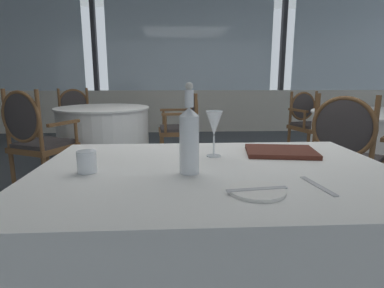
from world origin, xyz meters
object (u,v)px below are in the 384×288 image
Objects in this scene: water_bottle at (189,138)px; dining_chair_1_1 at (308,120)px; dining_chair_0_1 at (35,135)px; side_plate at (257,191)px; water_tumbler at (87,162)px; wine_glass at (214,124)px; dining_chair_0_0 at (77,117)px; dining_chair_0_2 at (184,123)px; menu_book at (281,151)px; dining_chair_1_2 at (346,149)px.

water_bottle is 3.47m from dining_chair_1_1.
water_bottle is 0.32× the size of dining_chair_0_1.
water_tumbler is (-0.57, 0.24, 0.04)m from side_plate.
wine_glass is at bearing -45.68° from dining_chair_1_1.
side_plate is at bearing -80.35° from wine_glass.
dining_chair_0_0 is (-1.46, 3.47, -0.34)m from water_bottle.
dining_chair_1_1 is (1.54, 3.19, -0.22)m from side_plate.
side_plate is at bearing -46.90° from water_bottle.
wine_glass is 0.22× the size of dining_chair_0_2.
wine_glass is at bearing -165.33° from menu_book.
dining_chair_0_2 is at bearing 107.21° from menu_book.
dining_chair_0_0 is at bearing 94.38° from dining_chair_1_2.
water_bottle is (-0.20, 0.21, 0.13)m from side_plate.
dining_chair_0_2 is (-0.13, 2.95, -0.21)m from side_plate.
dining_chair_0_1 reaches higher than water_tumbler.
dining_chair_1_2 reaches higher than side_plate.
dining_chair_0_2 is 1.00× the size of dining_chair_1_1.
dining_chair_1_1 is at bearing 29.83° from dining_chair_1_2.
water_tumbler reaches higher than menu_book.
dining_chair_0_0 is at bearing 29.95° from dining_chair_0_1.
water_bottle is 1.74m from dining_chair_1_2.
water_tumbler is at bearing 175.67° from water_bottle.
dining_chair_0_1 is at bearing 127.49° from side_plate.
dining_chair_1_1 reaches higher than side_plate.
dining_chair_0_2 is (0.43, 2.71, -0.25)m from water_tumbler.
dining_chair_1_1 is (2.11, 2.96, -0.25)m from water_tumbler.
dining_chair_1_2 is at bearing 56.09° from menu_book.
dining_chair_0_1 is at bearing 126.77° from water_bottle.
dining_chair_0_1 is at bearing -83.68° from dining_chair_1_1.
dining_chair_0_1 is (-0.96, 1.75, -0.21)m from water_tumbler.
side_plate is 0.18× the size of dining_chair_0_0.
water_bottle is 4.06× the size of water_tumbler.
menu_book is 2.32m from dining_chair_0_1.
side_plate is 0.85× the size of wine_glass.
side_plate is 1.74m from dining_chair_1_2.
menu_book is at bearing -177.76° from dining_chair_1_2.
wine_glass is at bearing 86.96° from dining_chair_0_2.
dining_chair_0_0 reaches higher than side_plate.
dining_chair_1_2 is (0.82, 0.89, -0.20)m from menu_book.
dining_chair_1_2 reaches higher than water_tumbler.
dining_chair_0_0 reaches higher than water_tumbler.
wine_glass reaches higher than water_tumbler.
dining_chair_0_1 reaches higher than dining_chair_1_1.
side_plate is 0.62m from water_tumbler.
menu_book is 0.30× the size of dining_chair_0_1.
dining_chair_0_0 is 3.56m from dining_chair_1_2.
water_bottle reaches higher than dining_chair_1_2.
water_tumbler is 0.09× the size of dining_chair_0_2.
wine_glass is at bearing 63.70° from water_bottle.
side_plate is 4.04m from dining_chair_0_0.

